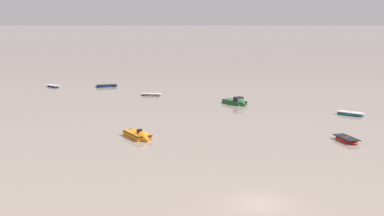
% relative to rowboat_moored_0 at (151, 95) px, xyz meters
% --- Properties ---
extents(ground_plane, '(800.00, 800.00, 0.00)m').
position_rel_rowboat_moored_0_xyz_m(ground_plane, '(10.62, -51.64, -0.14)').
color(ground_plane, gray).
extents(rowboat_moored_0, '(3.39, 1.67, 0.51)m').
position_rel_rowboat_moored_0_xyz_m(rowboat_moored_0, '(0.00, 0.00, 0.00)').
color(rowboat_moored_0, gray).
rests_on(rowboat_moored_0, ground).
extents(motorboat_moored_1, '(3.61, 4.85, 1.59)m').
position_rel_rowboat_moored_0_xyz_m(motorboat_moored_1, '(0.57, -30.63, 0.08)').
color(motorboat_moored_1, orange).
rests_on(motorboat_moored_1, ground).
extents(motorboat_moored_3, '(3.78, 4.55, 1.69)m').
position_rel_rowboat_moored_0_xyz_m(motorboat_moored_3, '(12.68, -8.66, 0.12)').
color(motorboat_moored_3, '#23602D').
rests_on(motorboat_moored_3, ground).
extents(rowboat_moored_2, '(4.03, 2.44, 0.60)m').
position_rel_rowboat_moored_0_xyz_m(rowboat_moored_2, '(-8.35, 10.44, 0.02)').
color(rowboat_moored_2, navy).
rests_on(rowboat_moored_2, ground).
extents(rowboat_moored_4, '(3.00, 2.87, 0.49)m').
position_rel_rowboat_moored_0_xyz_m(rowboat_moored_4, '(-17.54, 10.19, -0.01)').
color(rowboat_moored_4, navy).
rests_on(rowboat_moored_4, ground).
extents(rowboat_moored_5, '(3.60, 3.37, 0.58)m').
position_rel_rowboat_moored_0_xyz_m(rowboat_moored_5, '(26.45, -17.04, 0.02)').
color(rowboat_moored_5, '#197084').
rests_on(rowboat_moored_5, ground).
extents(rowboat_moored_6, '(2.26, 4.10, 0.61)m').
position_rel_rowboat_moored_0_xyz_m(rowboat_moored_6, '(21.97, -32.01, 0.03)').
color(rowboat_moored_6, red).
rests_on(rowboat_moored_6, ground).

